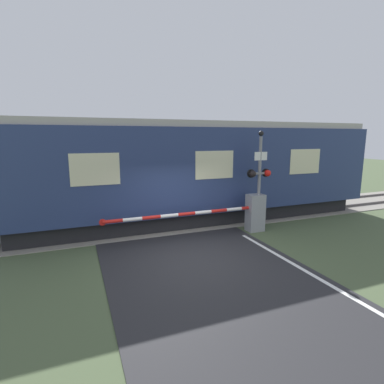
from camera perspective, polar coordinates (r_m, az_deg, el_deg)
The scene contains 5 objects.
ground_plane at distance 8.79m, azimuth 0.16°, elevation -12.12°, with size 80.00×80.00×0.00m, color #475638.
track_bed at distance 11.97m, azimuth -6.20°, elevation -5.87°, with size 36.00×3.20×0.13m.
train at distance 12.12m, azimuth 1.31°, elevation 4.04°, with size 14.85×2.90×3.95m.
crossing_barrier at distance 10.86m, azimuth 10.13°, elevation -3.93°, with size 5.72×0.44×1.34m.
signal_post at distance 10.89m, azimuth 12.74°, elevation 3.12°, with size 0.92×0.26×3.58m.
Camera 1 is at (-3.02, -7.54, 3.37)m, focal length 28.00 mm.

